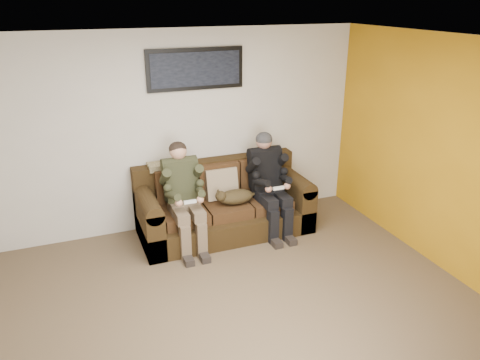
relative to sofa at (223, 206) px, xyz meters
name	(u,v)px	position (x,y,z in m)	size (l,w,h in m)	color
floor	(243,317)	(-0.44, -1.83, -0.34)	(5.00, 5.00, 0.00)	brown
ceiling	(243,45)	(-0.44, -1.83, 2.26)	(5.00, 5.00, 0.00)	silver
wall_back	(179,132)	(-0.44, 0.42, 0.96)	(5.00, 5.00, 0.00)	beige
wall_right	(460,162)	(2.06, -1.83, 0.96)	(4.50, 4.50, 0.00)	beige
accent_wall_right	(459,162)	(2.05, -1.83, 0.96)	(4.50, 4.50, 0.00)	#BA8112
sofa	(223,206)	(0.00, 0.00, 0.00)	(2.23, 0.96, 0.91)	black
throw_pillow	(221,184)	(0.00, 0.04, 0.30)	(0.43, 0.12, 0.41)	#937E60
throw_blanket	(166,166)	(-0.68, 0.28, 0.57)	(0.46, 0.22, 0.08)	tan
person_left	(183,190)	(-0.57, -0.19, 0.39)	(0.51, 0.87, 1.30)	brown
person_right	(268,178)	(0.57, -0.19, 0.39)	(0.51, 0.86, 1.31)	black
cat	(235,197)	(0.10, -0.20, 0.20)	(0.66, 0.26, 0.24)	#47381C
framed_poster	(196,69)	(-0.20, 0.39, 1.76)	(1.25, 0.05, 0.52)	black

